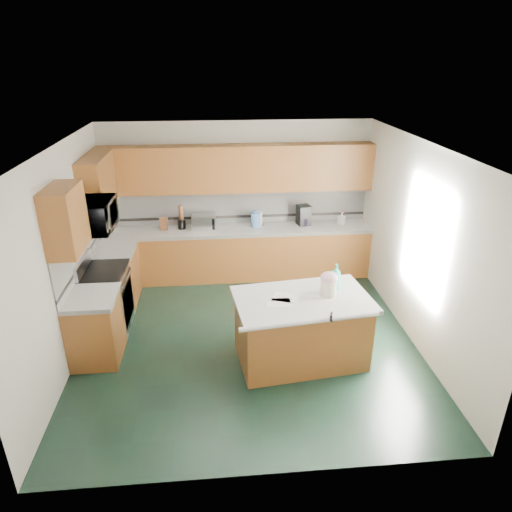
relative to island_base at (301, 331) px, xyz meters
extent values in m
plane|color=black|center=(-0.65, 0.53, -0.43)|extent=(4.60, 4.60, 0.00)
plane|color=white|center=(-0.65, 0.53, 2.27)|extent=(4.60, 4.60, 0.00)
cube|color=silver|center=(-0.65, 2.85, 0.92)|extent=(4.60, 0.04, 2.70)
cube|color=silver|center=(-0.65, -1.79, 0.92)|extent=(4.60, 0.04, 2.70)
cube|color=silver|center=(-2.97, 0.53, 0.92)|extent=(0.04, 4.60, 2.70)
cube|color=silver|center=(1.67, 0.53, 0.92)|extent=(0.04, 4.60, 2.70)
cube|color=#523318|center=(-0.65, 2.53, 0.00)|extent=(4.60, 0.60, 0.86)
cube|color=white|center=(-0.65, 2.53, 0.46)|extent=(4.60, 0.64, 0.06)
cube|color=#523318|center=(-0.65, 2.67, 1.51)|extent=(4.60, 0.33, 0.78)
cube|color=silver|center=(-0.65, 2.82, 0.81)|extent=(4.60, 0.02, 0.63)
cube|color=black|center=(-0.65, 2.82, 0.61)|extent=(4.60, 0.01, 0.05)
cube|color=#523318|center=(-2.65, 1.82, 0.00)|extent=(0.60, 0.82, 0.86)
cube|color=white|center=(-2.65, 1.82, 0.46)|extent=(0.64, 0.82, 0.06)
cube|color=#523318|center=(-2.65, 0.29, 0.00)|extent=(0.60, 0.72, 0.86)
cube|color=white|center=(-2.65, 0.29, 0.46)|extent=(0.64, 0.72, 0.06)
cube|color=silver|center=(-2.94, 1.08, 0.81)|extent=(0.02, 2.30, 0.63)
cube|color=black|center=(-2.94, 1.08, 0.61)|extent=(0.01, 2.30, 0.05)
cube|color=#523318|center=(-2.79, 1.96, 1.51)|extent=(0.33, 1.09, 0.78)
cube|color=#523318|center=(-2.79, 0.29, 1.51)|extent=(0.33, 0.72, 0.78)
cube|color=#B7B7BC|center=(-2.65, 1.03, 0.01)|extent=(0.60, 0.76, 0.88)
cube|color=black|center=(-2.36, 1.03, -0.03)|extent=(0.02, 0.68, 0.55)
cube|color=black|center=(-2.65, 1.03, 0.47)|extent=(0.62, 0.78, 0.04)
cylinder|color=#B7B7BC|center=(-2.33, 1.03, 0.35)|extent=(0.02, 0.66, 0.02)
cube|color=#B7B7BC|center=(-2.91, 1.03, 0.59)|extent=(0.06, 0.76, 0.18)
imported|color=#B7B7BC|center=(-2.65, 1.03, 1.30)|extent=(0.50, 0.73, 0.41)
cube|color=#523318|center=(0.00, 0.00, 0.00)|extent=(1.68, 1.09, 0.86)
cube|color=white|center=(0.00, 0.00, 0.46)|extent=(1.79, 1.20, 0.06)
cylinder|color=white|center=(0.00, -0.50, 0.46)|extent=(1.68, 0.26, 0.06)
cylinder|color=#F6E9CE|center=(0.33, 0.05, 0.60)|extent=(0.23, 0.23, 0.21)
ellipsoid|color=beige|center=(0.33, 0.05, 0.73)|extent=(0.22, 0.22, 0.14)
cylinder|color=tan|center=(0.33, 0.05, 0.78)|extent=(0.07, 0.02, 0.02)
sphere|color=tan|center=(0.30, 0.05, 0.78)|extent=(0.04, 0.04, 0.04)
sphere|color=tan|center=(0.37, 0.05, 0.78)|extent=(0.04, 0.04, 0.04)
imported|color=#2CBBA4|center=(0.46, 0.21, 0.66)|extent=(0.14, 0.14, 0.34)
cube|color=white|center=(-0.32, -0.09, 0.49)|extent=(0.30, 0.23, 0.00)
cube|color=white|center=(-0.21, 0.03, 0.49)|extent=(0.38, 0.33, 0.00)
cube|color=black|center=(0.24, -0.48, 0.50)|extent=(0.05, 0.09, 0.08)
cylinder|color=black|center=(0.24, -0.54, 0.48)|extent=(0.01, 0.06, 0.01)
cube|color=#472814|center=(-1.94, 2.58, 0.60)|extent=(0.14, 0.18, 0.24)
cylinder|color=black|center=(-1.64, 2.61, 0.57)|extent=(0.14, 0.14, 0.17)
cylinder|color=#472814|center=(-1.64, 2.61, 0.78)|extent=(0.08, 0.08, 0.25)
cube|color=#B7B7BC|center=(-1.25, 2.58, 0.61)|extent=(0.41, 0.29, 0.24)
cube|color=black|center=(-1.25, 2.45, 0.61)|extent=(0.37, 0.01, 0.20)
cylinder|color=white|center=(-0.29, 2.63, 0.62)|extent=(0.12, 0.12, 0.26)
cylinder|color=#B7B7BC|center=(-0.29, 2.63, 0.50)|extent=(0.17, 0.17, 0.01)
cylinder|color=#4E8AD1|center=(-0.35, 2.59, 0.62)|extent=(0.16, 0.16, 0.26)
cylinder|color=#4E8AD1|center=(-0.35, 2.59, 0.77)|extent=(0.07, 0.07, 0.04)
cube|color=black|center=(0.50, 2.61, 0.67)|extent=(0.25, 0.27, 0.36)
cylinder|color=black|center=(0.50, 2.56, 0.56)|extent=(0.15, 0.15, 0.15)
imported|color=white|center=(1.18, 2.58, 0.60)|extent=(0.14, 0.14, 0.22)
cylinder|color=red|center=(1.18, 2.58, 0.73)|extent=(0.02, 0.02, 0.03)
cube|color=white|center=(1.64, 0.33, 1.07)|extent=(0.02, 1.40, 1.10)
camera|label=1|loc=(-1.04, -4.90, 3.28)|focal=32.00mm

